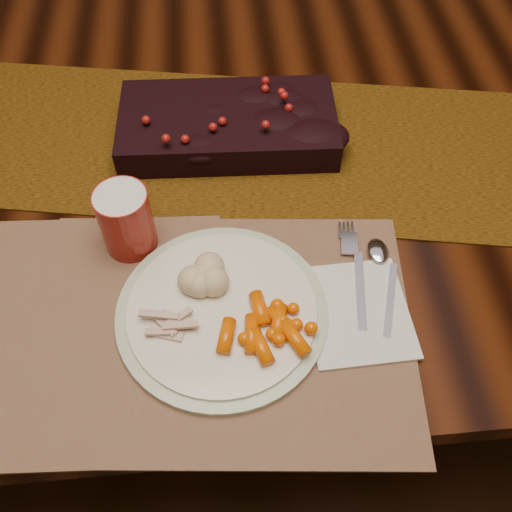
{
  "coord_description": "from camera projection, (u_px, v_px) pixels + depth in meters",
  "views": [
    {
      "loc": [
        -0.02,
        -0.7,
        1.42
      ],
      "look_at": [
        0.02,
        -0.26,
        0.8
      ],
      "focal_mm": 40.0,
      "sensor_mm": 36.0,
      "label": 1
    }
  ],
  "objects": [
    {
      "name": "placemat_main",
      "position": [
        221.0,
        328.0,
        0.75
      ],
      "size": [
        0.53,
        0.41,
        0.0
      ],
      "primitive_type": "cube",
      "rotation": [
        0.0,
        0.0,
        -0.1
      ],
      "color": "#966142",
      "rests_on": "dining_table"
    },
    {
      "name": "fork",
      "position": [
        357.0,
        277.0,
        0.79
      ],
      "size": [
        0.05,
        0.16,
        0.0
      ],
      "primitive_type": null,
      "rotation": [
        0.0,
        0.0,
        -0.15
      ],
      "color": "#B2B3BE",
      "rests_on": "napkin"
    },
    {
      "name": "red_cup",
      "position": [
        126.0,
        221.0,
        0.79
      ],
      "size": [
        0.09,
        0.09,
        0.1
      ],
      "primitive_type": "cylinder",
      "rotation": [
        0.0,
        0.0,
        -0.18
      ],
      "color": "maroon",
      "rests_on": "placemat_main"
    },
    {
      "name": "placemat_second",
      "position": [
        29.0,
        329.0,
        0.75
      ],
      "size": [
        0.52,
        0.4,
        0.0
      ],
      "primitive_type": "cube",
      "rotation": [
        0.0,
        0.0,
        -0.06
      ],
      "color": "#9A6243",
      "rests_on": "dining_table"
    },
    {
      "name": "turkey_shreds",
      "position": [
        169.0,
        324.0,
        0.73
      ],
      "size": [
        0.07,
        0.06,
        0.01
      ],
      "primitive_type": null,
      "rotation": [
        0.0,
        0.0,
        -0.14
      ],
      "color": "#C6A18D",
      "rests_on": "dinner_plate"
    },
    {
      "name": "dinner_plate",
      "position": [
        222.0,
        312.0,
        0.76
      ],
      "size": [
        0.35,
        0.35,
        0.02
      ],
      "primitive_type": "cylinder",
      "rotation": [
        0.0,
        0.0,
        -0.29
      ],
      "color": "silver",
      "rests_on": "placemat_main"
    },
    {
      "name": "dining_table",
      "position": [
        237.0,
        275.0,
        1.25
      ],
      "size": [
        1.8,
        1.0,
        0.75
      ],
      "primitive_type": "cube",
      "color": "black",
      "rests_on": "floor"
    },
    {
      "name": "baby_carrots",
      "position": [
        255.0,
        330.0,
        0.72
      ],
      "size": [
        0.14,
        0.12,
        0.02
      ],
      "primitive_type": null,
      "rotation": [
        0.0,
        0.0,
        0.32
      ],
      "color": "#E15700",
      "rests_on": "dinner_plate"
    },
    {
      "name": "table_runner",
      "position": [
        200.0,
        141.0,
        0.96
      ],
      "size": [
        1.76,
        0.67,
        0.0
      ],
      "primitive_type": "cube",
      "rotation": [
        0.0,
        0.0,
        -0.19
      ],
      "color": "#4A250A",
      "rests_on": "dining_table"
    },
    {
      "name": "centerpiece",
      "position": [
        228.0,
        121.0,
        0.93
      ],
      "size": [
        0.36,
        0.2,
        0.07
      ],
      "primitive_type": null,
      "rotation": [
        0.0,
        0.0,
        -0.05
      ],
      "color": "black",
      "rests_on": "table_runner"
    },
    {
      "name": "spoon",
      "position": [
        386.0,
        284.0,
        0.78
      ],
      "size": [
        0.07,
        0.15,
        0.0
      ],
      "primitive_type": null,
      "rotation": [
        0.0,
        0.0,
        -0.31
      ],
      "color": "#B9B9B9",
      "rests_on": "napkin"
    },
    {
      "name": "floor",
      "position": [
        240.0,
        351.0,
        1.56
      ],
      "size": [
        5.0,
        5.0,
        0.0
      ],
      "primitive_type": "plane",
      "color": "black",
      "rests_on": "ground"
    },
    {
      "name": "napkin",
      "position": [
        357.0,
        312.0,
        0.76
      ],
      "size": [
        0.14,
        0.16,
        0.01
      ],
      "primitive_type": "cube",
      "rotation": [
        0.0,
        0.0,
        0.03
      ],
      "color": "silver",
      "rests_on": "placemat_main"
    },
    {
      "name": "mashed_potatoes",
      "position": [
        204.0,
        272.0,
        0.76
      ],
      "size": [
        0.08,
        0.07,
        0.04
      ],
      "primitive_type": null,
      "rotation": [
        0.0,
        0.0,
        -0.04
      ],
      "color": "#D0BB8C",
      "rests_on": "dinner_plate"
    }
  ]
}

